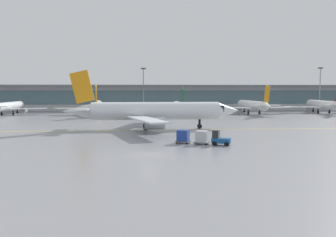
{
  "coord_description": "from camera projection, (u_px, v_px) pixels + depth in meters",
  "views": [
    {
      "loc": [
        -0.71,
        -41.99,
        7.85
      ],
      "look_at": [
        3.55,
        16.5,
        3.0
      ],
      "focal_mm": 37.53,
      "sensor_mm": 36.0,
      "label": 1
    }
  ],
  "objects": [
    {
      "name": "apron_light_mast_2",
      "position": [
        320.0,
        87.0,
        130.79
      ],
      "size": [
        1.8,
        0.36,
        16.06
      ],
      "color": "gray",
      "rests_on": "ground_plane"
    },
    {
      "name": "apron_light_mast_1",
      "position": [
        143.0,
        88.0,
        126.12
      ],
      "size": [
        1.8,
        0.36,
        15.58
      ],
      "color": "gray",
      "rests_on": "ground_plane"
    },
    {
      "name": "cargo_dolly_lead",
      "position": [
        202.0,
        137.0,
        50.41
      ],
      "size": [
        2.55,
        2.29,
        1.94
      ],
      "rotation": [
        0.0,
        0.0,
        -0.4
      ],
      "color": "#595B60",
      "rests_on": "ground_plane"
    },
    {
      "name": "ground_plane",
      "position": [
        149.0,
        155.0,
        42.44
      ],
      "size": [
        400.0,
        400.0,
        0.0
      ],
      "primitive_type": "plane",
      "color": "gray"
    },
    {
      "name": "gate_airplane_4",
      "position": [
        252.0,
        105.0,
        113.07
      ],
      "size": [
        25.74,
        27.76,
        9.19
      ],
      "rotation": [
        0.0,
        0.0,
        1.64
      ],
      "color": "white",
      "rests_on": "ground_plane"
    },
    {
      "name": "taxiing_regional_jet",
      "position": [
        153.0,
        111.0,
        69.73
      ],
      "size": [
        35.15,
        32.77,
        11.67
      ],
      "rotation": [
        0.0,
        0.0,
        0.01
      ],
      "color": "silver",
      "rests_on": "ground_plane"
    },
    {
      "name": "terminal_concourse",
      "position": [
        144.0,
        97.0,
        134.37
      ],
      "size": [
        197.33,
        11.0,
        9.6
      ],
      "color": "#B2B7BC",
      "rests_on": "ground_plane"
    },
    {
      "name": "gate_airplane_2",
      "position": [
        98.0,
        106.0,
        109.11
      ],
      "size": [
        25.69,
        27.76,
        9.19
      ],
      "rotation": [
        0.0,
        0.0,
        1.67
      ],
      "color": "silver",
      "rests_on": "ground_plane"
    },
    {
      "name": "baggage_tug",
      "position": [
        220.0,
        139.0,
        49.61
      ],
      "size": [
        2.94,
        2.38,
        2.1
      ],
      "rotation": [
        0.0,
        0.0,
        -0.4
      ],
      "color": "#194C8C",
      "rests_on": "ground_plane"
    },
    {
      "name": "gate_airplane_1",
      "position": [
        9.0,
        106.0,
        109.28
      ],
      "size": [
        24.16,
        25.93,
        8.6
      ],
      "rotation": [
        0.0,
        0.0,
        1.55
      ],
      "color": "white",
      "rests_on": "ground_plane"
    },
    {
      "name": "gate_airplane_3",
      "position": [
        179.0,
        106.0,
        112.59
      ],
      "size": [
        23.82,
        25.52,
        8.48
      ],
      "rotation": [
        0.0,
        0.0,
        1.57
      ],
      "color": "white",
      "rests_on": "ground_plane"
    },
    {
      "name": "gate_airplane_5",
      "position": [
        322.0,
        105.0,
        117.12
      ],
      "size": [
        25.73,
        27.76,
        9.19
      ],
      "rotation": [
        0.0,
        0.0,
        1.49
      ],
      "color": "white",
      "rests_on": "ground_plane"
    },
    {
      "name": "cargo_dolly_trailing",
      "position": [
        183.0,
        136.0,
        51.3
      ],
      "size": [
        2.55,
        2.29,
        1.94
      ],
      "rotation": [
        0.0,
        0.0,
        -0.4
      ],
      "color": "#595B60",
      "rests_on": "ground_plane"
    },
    {
      "name": "taxiway_centreline_stripe",
      "position": [
        156.0,
        130.0,
        68.07
      ],
      "size": [
        109.99,
        2.0,
        0.01
      ],
      "primitive_type": "cube",
      "rotation": [
        0.0,
        0.0,
        0.01
      ],
      "color": "yellow",
      "rests_on": "ground_plane"
    }
  ]
}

